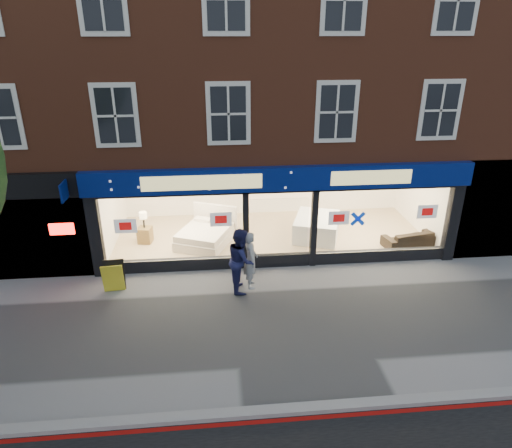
{
  "coord_description": "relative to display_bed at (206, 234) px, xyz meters",
  "views": [
    {
      "loc": [
        -1.96,
        -9.57,
        6.95
      ],
      "look_at": [
        -0.8,
        2.5,
        1.72
      ],
      "focal_mm": 32.0,
      "sensor_mm": 36.0,
      "label": 1
    }
  ],
  "objects": [
    {
      "name": "ground",
      "position": [
        2.3,
        -4.82,
        -0.41
      ],
      "size": [
        120.0,
        120.0,
        0.0
      ],
      "primitive_type": "plane",
      "color": "gray",
      "rests_on": "ground"
    },
    {
      "name": "kerb_line",
      "position": [
        2.3,
        -7.92,
        -0.4
      ],
      "size": [
        60.0,
        0.1,
        0.01
      ],
      "primitive_type": "cube",
      "color": "#8C0A07",
      "rests_on": "ground"
    },
    {
      "name": "kerb_stone",
      "position": [
        2.3,
        -7.72,
        -0.35
      ],
      "size": [
        60.0,
        0.25,
        0.12
      ],
      "primitive_type": "cube",
      "color": "gray",
      "rests_on": "ground"
    },
    {
      "name": "showroom_floor",
      "position": [
        2.3,
        0.43,
        -0.36
      ],
      "size": [
        11.0,
        4.5,
        0.1
      ],
      "primitive_type": "cube",
      "color": "tan",
      "rests_on": "ground"
    },
    {
      "name": "building",
      "position": [
        2.28,
        2.12,
        6.26
      ],
      "size": [
        19.0,
        8.26,
        10.3
      ],
      "color": "brown",
      "rests_on": "ground"
    },
    {
      "name": "display_bed",
      "position": [
        0.0,
        0.0,
        0.0
      ],
      "size": [
        2.24,
        2.42,
        1.1
      ],
      "rotation": [
        0.0,
        0.0,
        -0.41
      ],
      "color": "white",
      "rests_on": "showroom_floor"
    },
    {
      "name": "bedside_table",
      "position": [
        -2.1,
        0.21,
        -0.04
      ],
      "size": [
        0.53,
        0.53,
        0.55
      ],
      "primitive_type": "cube",
      "rotation": [
        0.0,
        0.0,
        -0.19
      ],
      "color": "brown",
      "rests_on": "showroom_floor"
    },
    {
      "name": "mattress_stack",
      "position": [
        3.9,
        0.11,
        0.06
      ],
      "size": [
        1.99,
        2.23,
        0.73
      ],
      "rotation": [
        0.0,
        0.0,
        -0.33
      ],
      "color": "white",
      "rests_on": "showroom_floor"
    },
    {
      "name": "sofa",
      "position": [
        6.9,
        -0.92,
        -0.04
      ],
      "size": [
        1.96,
        1.08,
        0.54
      ],
      "primitive_type": "imported",
      "rotation": [
        0.0,
        0.0,
        3.34
      ],
      "color": "black",
      "rests_on": "showroom_floor"
    },
    {
      "name": "a_board",
      "position": [
        -2.6,
        -2.77,
        0.05
      ],
      "size": [
        0.63,
        0.43,
        0.91
      ],
      "primitive_type": "cube",
      "rotation": [
        0.0,
        0.0,
        0.09
      ],
      "color": "yellow",
      "rests_on": "ground"
    },
    {
      "name": "pedestrian_grey",
      "position": [
        1.29,
        -2.89,
        0.45
      ],
      "size": [
        0.42,
        0.63,
        1.72
      ],
      "primitive_type": "imported",
      "rotation": [
        0.0,
        0.0,
        1.59
      ],
      "color": "#A1A4A9",
      "rests_on": "ground"
    },
    {
      "name": "pedestrian_blue",
      "position": [
        1.01,
        -3.02,
        0.53
      ],
      "size": [
        0.73,
        0.93,
        1.88
      ],
      "primitive_type": "imported",
      "rotation": [
        0.0,
        0.0,
        1.59
      ],
      "color": "#191C47",
      "rests_on": "ground"
    }
  ]
}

